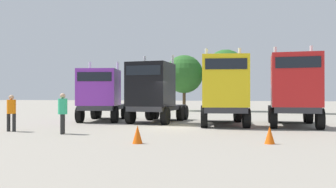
{
  "coord_description": "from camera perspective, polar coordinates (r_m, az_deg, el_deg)",
  "views": [
    {
      "loc": [
        5.18,
        -18.02,
        1.68
      ],
      "look_at": [
        -1.33,
        2.95,
        1.8
      ],
      "focal_mm": 36.82,
      "sensor_mm": 36.0,
      "label": 1
    }
  ],
  "objects": [
    {
      "name": "semi_truck_red",
      "position": [
        19.69,
        20.18,
        0.6
      ],
      "size": [
        2.78,
        6.35,
        4.44
      ],
      "rotation": [
        0.0,
        0.0,
        -1.53
      ],
      "color": "#333338",
      "rests_on": "ground"
    },
    {
      "name": "semi_truck_yellow",
      "position": [
        19.43,
        9.21,
        0.54
      ],
      "size": [
        3.74,
        6.72,
        4.42
      ],
      "rotation": [
        0.0,
        0.0,
        -1.37
      ],
      "color": "#333338",
      "rests_on": "ground"
    },
    {
      "name": "semi_truck_purple",
      "position": [
        23.05,
        -10.95,
        -0.1
      ],
      "size": [
        3.94,
        6.37,
        3.97
      ],
      "rotation": [
        0.0,
        0.0,
        -1.31
      ],
      "color": "#333338",
      "rests_on": "ground"
    },
    {
      "name": "oak_far_centre",
      "position": [
        38.47,
        9.52,
        4.06
      ],
      "size": [
        4.32,
        4.32,
        6.79
      ],
      "color": "#4C3823",
      "rests_on": "ground"
    },
    {
      "name": "visitor_in_hivis",
      "position": [
        17.86,
        -24.5,
        -2.46
      ],
      "size": [
        0.46,
        0.46,
        1.73
      ],
      "rotation": [
        0.0,
        0.0,
        4.89
      ],
      "color": "#252525",
      "rests_on": "ground"
    },
    {
      "name": "semi_truck_black",
      "position": [
        21.35,
        -2.4,
        0.38
      ],
      "size": [
        2.55,
        5.71,
        4.27
      ],
      "rotation": [
        0.0,
        0.0,
        -1.57
      ],
      "color": "#333338",
      "rests_on": "ground"
    },
    {
      "name": "traffic_cone_near",
      "position": [
        12.24,
        -5.07,
        -6.68
      ],
      "size": [
        0.36,
        0.36,
        0.64
      ],
      "primitive_type": "cone",
      "color": "#F2590C",
      "rests_on": "ground"
    },
    {
      "name": "traffic_cone_mid",
      "position": [
        12.61,
        16.48,
        -6.53
      ],
      "size": [
        0.36,
        0.36,
        0.62
      ],
      "primitive_type": "cone",
      "color": "#F2590C",
      "rests_on": "ground"
    },
    {
      "name": "visitor_with_camera",
      "position": [
        15.87,
        -17.04,
        -2.59
      ],
      "size": [
        0.53,
        0.53,
        1.8
      ],
      "rotation": [
        0.0,
        0.0,
        0.44
      ],
      "color": "#272727",
      "rests_on": "ground"
    },
    {
      "name": "oak_far_right",
      "position": [
        35.24,
        21.39,
        2.96
      ],
      "size": [
        3.19,
        3.19,
        5.3
      ],
      "color": "#4C3823",
      "rests_on": "ground"
    },
    {
      "name": "oak_far_left",
      "position": [
        39.13,
        2.69,
        3.29
      ],
      "size": [
        4.32,
        4.32,
        6.31
      ],
      "color": "#4C3823",
      "rests_on": "ground"
    },
    {
      "name": "ground",
      "position": [
        18.82,
        1.21,
        -5.43
      ],
      "size": [
        200.0,
        200.0,
        0.0
      ],
      "primitive_type": "plane",
      "color": "gray"
    }
  ]
}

